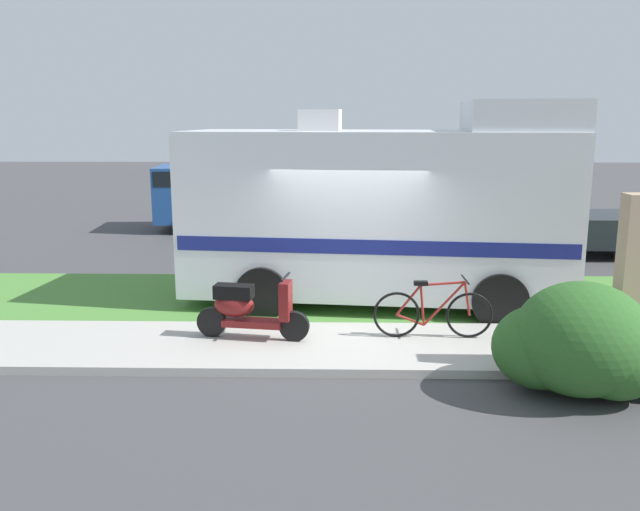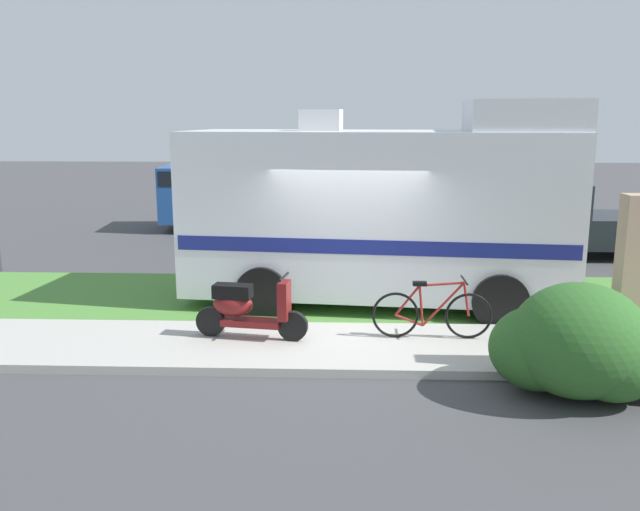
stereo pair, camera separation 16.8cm
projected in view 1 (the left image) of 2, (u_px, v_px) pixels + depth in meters
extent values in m
plane|color=#424244|center=(347.00, 326.00, 10.71)|extent=(80.00, 80.00, 0.00)
cube|color=#ADAAA3|center=(349.00, 348.00, 9.53)|extent=(24.00, 2.00, 0.12)
cube|color=#4C8438|center=(346.00, 299.00, 12.17)|extent=(24.00, 3.40, 0.08)
cube|color=silver|center=(376.00, 211.00, 11.67)|extent=(6.78, 3.07, 2.78)
cube|color=silver|center=(521.00, 116.00, 11.05)|extent=(2.02, 2.48, 0.50)
cube|color=navy|center=(375.00, 234.00, 11.75)|extent=(6.66, 3.07, 0.24)
cube|color=black|center=(570.00, 186.00, 11.18)|extent=(0.28, 2.07, 0.90)
cube|color=silver|center=(320.00, 120.00, 11.46)|extent=(0.76, 0.67, 0.36)
cylinder|color=black|center=(482.00, 268.00, 12.82)|extent=(0.92, 0.37, 0.90)
cylinder|color=black|center=(500.00, 300.00, 10.55)|extent=(0.92, 0.37, 0.90)
cylinder|color=black|center=(286.00, 263.00, 13.27)|extent=(0.92, 0.37, 0.90)
cylinder|color=black|center=(263.00, 293.00, 11.00)|extent=(0.92, 0.37, 0.90)
cylinder|color=black|center=(294.00, 326.00, 9.60)|extent=(0.45, 0.16, 0.44)
cylinder|color=black|center=(212.00, 322.00, 9.80)|extent=(0.45, 0.16, 0.44)
cube|color=maroon|center=(253.00, 323.00, 9.69)|extent=(0.90, 0.40, 0.10)
cube|color=black|center=(234.00, 292.00, 9.64)|extent=(0.59, 0.34, 0.20)
ellipsoid|color=maroon|center=(234.00, 305.00, 9.68)|extent=(0.64, 0.38, 0.36)
cube|color=maroon|center=(286.00, 301.00, 9.54)|extent=(0.18, 0.34, 0.56)
cylinder|color=black|center=(285.00, 277.00, 9.47)|extent=(0.11, 0.50, 0.04)
sphere|color=white|center=(286.00, 288.00, 9.50)|extent=(0.12, 0.12, 0.12)
torus|color=black|center=(469.00, 315.00, 9.70)|extent=(0.69, 0.04, 0.69)
torus|color=black|center=(397.00, 315.00, 9.73)|extent=(0.69, 0.04, 0.69)
cylinder|color=maroon|center=(444.00, 304.00, 9.68)|extent=(0.60, 0.04, 0.68)
cylinder|color=maroon|center=(422.00, 305.00, 9.69)|extent=(0.10, 0.04, 0.61)
cylinder|color=maroon|center=(443.00, 284.00, 9.62)|extent=(0.64, 0.04, 0.09)
cylinder|color=maroon|center=(410.00, 320.00, 9.74)|extent=(0.42, 0.04, 0.19)
cylinder|color=maroon|center=(409.00, 300.00, 9.68)|extent=(0.37, 0.04, 0.47)
cylinder|color=maroon|center=(467.00, 299.00, 9.65)|extent=(0.12, 0.04, 0.51)
cube|color=black|center=(421.00, 283.00, 9.62)|extent=(0.20, 0.10, 0.06)
cylinder|color=black|center=(465.00, 279.00, 9.59)|extent=(0.03, 0.52, 0.03)
cube|color=#1E2328|center=(519.00, 213.00, 16.12)|extent=(2.61, 2.00, 1.51)
cube|color=black|center=(520.00, 194.00, 16.03)|extent=(2.48, 2.02, 0.44)
cube|color=#1E2328|center=(636.00, 229.00, 16.15)|extent=(3.19, 2.00, 0.72)
cylinder|color=black|center=(519.00, 246.00, 15.32)|extent=(0.76, 0.24, 0.76)
cylinder|color=black|center=(499.00, 232.00, 17.19)|extent=(0.76, 0.24, 0.76)
cylinder|color=black|center=(633.00, 233.00, 17.13)|extent=(0.76, 0.24, 0.76)
cube|color=#1E478C|center=(201.00, 193.00, 19.79)|extent=(2.71, 2.27, 1.62)
cube|color=black|center=(201.00, 176.00, 19.68)|extent=(2.58, 2.28, 0.44)
cube|color=#1E478C|center=(296.00, 208.00, 20.02)|extent=(3.27, 2.32, 0.70)
cylinder|color=black|center=(191.00, 222.00, 18.94)|extent=(0.78, 0.30, 0.76)
cylinder|color=black|center=(200.00, 212.00, 20.90)|extent=(0.78, 0.30, 0.76)
cylinder|color=black|center=(310.00, 221.00, 19.11)|extent=(0.78, 0.30, 0.76)
cylinder|color=black|center=(308.00, 211.00, 21.08)|extent=(0.78, 0.30, 0.76)
ellipsoid|color=#2D6026|center=(581.00, 339.00, 7.86)|extent=(1.62, 1.46, 1.38)
ellipsoid|color=#2D6026|center=(542.00, 347.00, 8.06)|extent=(1.21, 1.09, 1.03)
ellipsoid|color=#2D6026|center=(615.00, 359.00, 7.78)|extent=(1.13, 1.02, 0.96)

